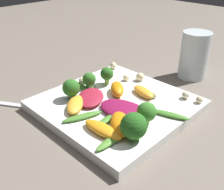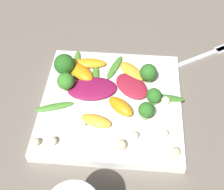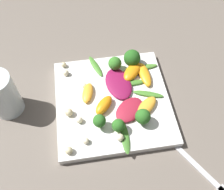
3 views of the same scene
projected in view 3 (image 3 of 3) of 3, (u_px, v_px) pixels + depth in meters
ground_plane at (113, 104)px, 0.64m from camera, size 2.40×2.40×0.00m
plate at (113, 102)px, 0.63m from camera, size 0.27×0.27×0.02m
drinking_glass at (2, 95)px, 0.59m from camera, size 0.07×0.07×0.11m
fork at (208, 176)px, 0.54m from camera, size 0.16×0.11×0.01m
radicchio_leaf_0 at (118, 83)px, 0.64m from camera, size 0.11×0.07×0.01m
radicchio_leaf_1 at (130, 110)px, 0.60m from camera, size 0.09×0.09×0.01m
orange_segment_0 at (145, 74)px, 0.66m from camera, size 0.08×0.03×0.01m
orange_segment_1 at (88, 93)px, 0.63m from camera, size 0.06×0.04×0.01m
orange_segment_2 at (132, 71)px, 0.66m from camera, size 0.07×0.07×0.02m
orange_segment_3 at (146, 107)px, 0.61m from camera, size 0.07×0.07×0.02m
orange_segment_4 at (104, 105)px, 0.61m from camera, size 0.06×0.06×0.02m
broccoli_floret_0 at (143, 117)px, 0.57m from camera, size 0.03×0.03×0.04m
broccoli_floret_1 at (132, 58)px, 0.67m from camera, size 0.04×0.04×0.05m
broccoli_floret_2 at (119, 125)px, 0.57m from camera, size 0.03×0.03×0.04m
broccoli_floret_3 at (99, 121)px, 0.57m from camera, size 0.03×0.03×0.04m
broccoli_floret_4 at (115, 64)px, 0.66m from camera, size 0.03×0.03×0.04m
arugula_sprig_0 at (133, 83)px, 0.65m from camera, size 0.02×0.06×0.01m
arugula_sprig_1 at (125, 138)px, 0.57m from camera, size 0.08×0.02×0.01m
arugula_sprig_2 at (148, 93)px, 0.63m from camera, size 0.04×0.08×0.01m
arugula_sprig_3 at (141, 68)px, 0.68m from camera, size 0.02×0.09×0.01m
arugula_sprig_4 at (96, 66)px, 0.68m from camera, size 0.08×0.04×0.01m
macadamia_nut_0 at (69, 112)px, 0.60m from camera, size 0.02×0.02×0.02m
macadamia_nut_1 at (79, 120)px, 0.59m from camera, size 0.02×0.02×0.02m
macadamia_nut_2 at (84, 86)px, 0.64m from camera, size 0.01×0.01×0.01m
macadamia_nut_3 at (118, 138)px, 0.56m from camera, size 0.02×0.02×0.02m
macadamia_nut_4 at (66, 73)px, 0.66m from camera, size 0.02×0.02×0.02m
macadamia_nut_5 at (86, 141)px, 0.56m from camera, size 0.01×0.01×0.01m
macadamia_nut_6 at (69, 151)px, 0.55m from camera, size 0.02×0.02×0.02m
macadamia_nut_7 at (64, 65)px, 0.68m from camera, size 0.01×0.01×0.01m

